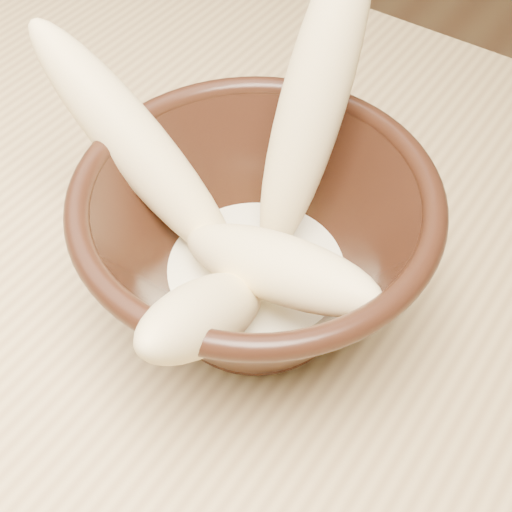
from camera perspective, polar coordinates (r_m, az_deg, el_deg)
The scene contains 7 objects.
table at distance 0.62m, azimuth -3.75°, elevation -5.76°, with size 1.20×0.80×0.75m.
bowl at distance 0.47m, azimuth 0.00°, elevation 0.84°, with size 0.23×0.23×0.13m.
milk_puddle at distance 0.49m, azimuth 0.00°, elevation -1.51°, with size 0.13×0.13×0.02m, color #F6EFC6.
banana_upright at distance 0.46m, azimuth 4.57°, elevation 12.18°, with size 0.04×0.04×0.22m, color #F9E293.
banana_left at distance 0.49m, azimuth -9.53°, elevation 8.63°, with size 0.04×0.04×0.21m, color #F9E293.
banana_across at distance 0.43m, azimuth 1.62°, elevation -0.90°, with size 0.04×0.04×0.15m, color #F9E293.
banana_front at distance 0.41m, azimuth -4.00°, elevation -4.69°, with size 0.04×0.04×0.15m, color #F9E293.
Camera 1 is at (0.23, -0.26, 1.18)m, focal length 50.00 mm.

